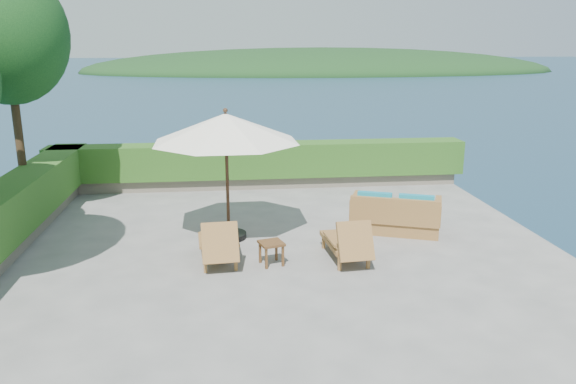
{
  "coord_description": "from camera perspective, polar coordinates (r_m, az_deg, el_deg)",
  "views": [
    {
      "loc": [
        -1.02,
        -10.93,
        4.23
      ],
      "look_at": [
        0.3,
        0.8,
        1.1
      ],
      "focal_mm": 35.0,
      "sensor_mm": 36.0,
      "label": 1
    }
  ],
  "objects": [
    {
      "name": "lounge_left",
      "position": [
        11.22,
        -7.06,
        -5.19
      ],
      "size": [
        0.83,
        1.73,
        0.97
      ],
      "rotation": [
        0.0,
        0.0,
        0.07
      ],
      "color": "#9C6138",
      "rests_on": "ground"
    },
    {
      "name": "patio_umbrella",
      "position": [
        12.11,
        -6.33,
        6.36
      ],
      "size": [
        4.29,
        4.29,
        2.91
      ],
      "rotation": [
        0.0,
        0.0,
        0.42
      ],
      "color": "black",
      "rests_on": "ground"
    },
    {
      "name": "wicker_loveseat",
      "position": [
        13.17,
        10.84,
        -2.4
      ],
      "size": [
        2.24,
        1.68,
        0.99
      ],
      "rotation": [
        0.0,
        0.0,
        -0.37
      ],
      "color": "#9C6138",
      "rests_on": "ground"
    },
    {
      "name": "ocean",
      "position": [
        13.14,
        -0.96,
        -18.53
      ],
      "size": [
        600.0,
        600.0,
        0.0
      ],
      "primitive_type": "plane",
      "color": "#19334E",
      "rests_on": "ground"
    },
    {
      "name": "offshore_island",
      "position": [
        153.32,
        3.42,
        12.11
      ],
      "size": [
        126.0,
        57.6,
        12.6
      ],
      "primitive_type": "ellipsoid",
      "color": "black",
      "rests_on": "ocean"
    },
    {
      "name": "side_table",
      "position": [
        11.04,
        -1.71,
        -5.51
      ],
      "size": [
        0.55,
        0.55,
        0.47
      ],
      "rotation": [
        0.0,
        0.0,
        0.29
      ],
      "color": "brown",
      "rests_on": "ground"
    },
    {
      "name": "planter_wall_far",
      "position": [
        17.05,
        -2.81,
        1.09
      ],
      "size": [
        12.0,
        0.6,
        0.36
      ],
      "primitive_type": "cube",
      "color": "gray",
      "rests_on": "ground"
    },
    {
      "name": "foundation",
      "position": [
        12.4,
        -0.99,
        -12.92
      ],
      "size": [
        12.0,
        12.0,
        3.0
      ],
      "primitive_type": "cube",
      "color": "#595246",
      "rests_on": "ocean"
    },
    {
      "name": "hedge_far",
      "position": [
        16.9,
        -2.84,
        3.29
      ],
      "size": [
        12.4,
        0.9,
        1.0
      ],
      "primitive_type": "cube",
      "color": "#244B15",
      "rests_on": "planter_wall_far"
    },
    {
      "name": "lounge_right",
      "position": [
        11.29,
        6.05,
        -5.05
      ],
      "size": [
        0.83,
        1.71,
        0.96
      ],
      "rotation": [
        0.0,
        0.0,
        0.08
      ],
      "color": "#9C6138",
      "rests_on": "ground"
    },
    {
      "name": "ground",
      "position": [
        11.76,
        -1.02,
        -6.22
      ],
      "size": [
        12.0,
        12.0,
        0.0
      ],
      "primitive_type": "plane",
      "color": "gray",
      "rests_on": "ground"
    },
    {
      "name": "tree_far",
      "position": [
        14.98,
        -26.69,
        14.0
      ],
      "size": [
        2.8,
        2.8,
        6.03
      ],
      "color": "#3E2A17",
      "rests_on": "ground"
    }
  ]
}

